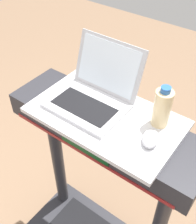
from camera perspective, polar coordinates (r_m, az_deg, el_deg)
desk_board at (r=1.18m, az=1.46°, el=-0.87°), size 0.63×0.37×0.02m
laptop at (r=1.21m, az=-0.88°, el=3.96°), size 0.33×0.31×0.24m
computer_mouse at (r=1.07m, az=10.54°, el=-5.26°), size 0.09×0.11×0.03m
water_bottle at (r=1.11m, az=12.82°, el=0.88°), size 0.07×0.07×0.18m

